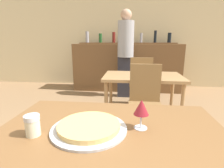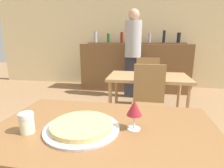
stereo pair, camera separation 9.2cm
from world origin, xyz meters
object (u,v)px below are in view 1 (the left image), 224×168
pizza_tray (89,127)px  cheese_shaker (33,125)px  chair_far_side_front (145,98)px  wine_glass (141,108)px  person_standing (126,51)px  chair_far_side_back (141,80)px

pizza_tray → cheese_shaker: (-0.26, -0.08, 0.04)m
chair_far_side_front → wine_glass: chair_far_side_front is taller
wine_glass → person_standing: bearing=93.4°
chair_far_side_back → person_standing: person_standing is taller
wine_glass → pizza_tray: bearing=-169.9°
chair_far_side_back → cheese_shaker: size_ratio=9.03×
chair_far_side_back → person_standing: 0.88m
chair_far_side_front → pizza_tray: size_ratio=2.40×
chair_far_side_back → pizza_tray: (-0.39, -2.29, 0.25)m
pizza_tray → cheese_shaker: bearing=-163.2°
cheese_shaker → wine_glass: wine_glass is taller
chair_far_side_front → cheese_shaker: chair_far_side_front is taller
chair_far_side_front → person_standing: (-0.30, 1.73, 0.47)m
pizza_tray → cheese_shaker: size_ratio=3.77×
pizza_tray → cheese_shaker: cheese_shaker is taller
chair_far_side_front → pizza_tray: (-0.39, -1.24, 0.25)m
pizza_tray → wine_glass: 0.29m
pizza_tray → person_standing: (0.09, 2.97, 0.22)m
cheese_shaker → chair_far_side_back: bearing=74.5°
person_standing → wine_glass: 2.93m
chair_far_side_front → chair_far_side_back: (0.00, 1.04, 0.00)m
cheese_shaker → person_standing: size_ratio=0.06×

